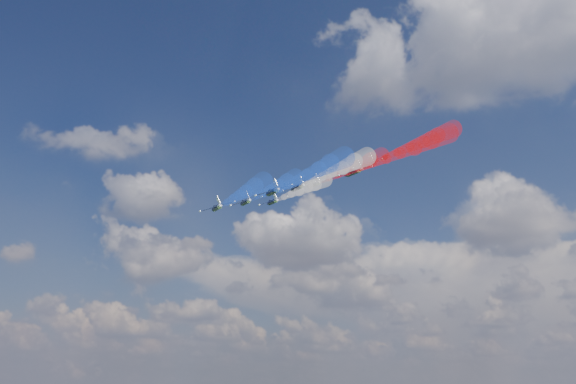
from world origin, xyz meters
The scene contains 16 objects.
jet_lead centered at (-11.03, 35.21, 163.85)m, with size 8.18×10.22×2.73m, color black, non-canonical shape.
trail_lead centered at (5.01, 21.18, 160.78)m, with size 3.41×34.04×3.41m, color white, non-canonical shape.
jet_inner_left centered at (-9.05, 20.45, 159.96)m, with size 8.18×10.22×2.73m, color black, non-canonical shape.
trail_inner_left centered at (6.99, 6.42, 156.89)m, with size 3.41×34.04×3.41m, color blue, non-canonical shape.
jet_inner_right centered at (2.82, 32.09, 165.41)m, with size 8.18×10.22×2.73m, color black, non-canonical shape.
trail_inner_right centered at (18.86, 18.06, 162.34)m, with size 3.41×34.04×3.41m, color red, non-canonical shape.
jet_outer_left centered at (-7.19, 7.20, 155.29)m, with size 8.18×10.22×2.73m, color black, non-canonical shape.
trail_outer_left centered at (8.86, -6.83, 152.23)m, with size 3.41×34.04×3.41m, color blue, non-canonical shape.
jet_center_third centered at (5.10, 20.50, 161.33)m, with size 8.18×10.22×2.73m, color black, non-canonical shape.
trail_center_third centered at (21.15, 6.46, 158.26)m, with size 3.41×34.04×3.41m, color white, non-canonical shape.
jet_outer_right centered at (16.92, 31.99, 167.88)m, with size 8.18×10.22×2.73m, color black, non-canonical shape.
trail_outer_right centered at (32.96, 17.96, 164.81)m, with size 3.41×34.04×3.41m, color red, non-canonical shape.
jet_rear_left centered at (8.54, 4.87, 155.85)m, with size 8.18×10.22×2.73m, color black, non-canonical shape.
trail_rear_left centered at (24.58, -9.16, 152.78)m, with size 3.41×34.04×3.41m, color blue, non-canonical shape.
jet_rear_right centered at (20.31, 17.90, 161.61)m, with size 8.18×10.22×2.73m, color black, non-canonical shape.
trail_rear_right centered at (36.35, 3.87, 158.54)m, with size 3.41×34.04×3.41m, color red, non-canonical shape.
Camera 1 is at (78.22, -103.17, 117.71)m, focal length 41.78 mm.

